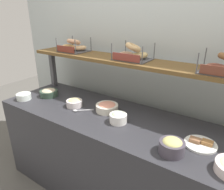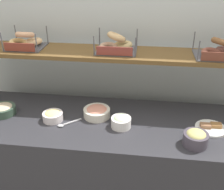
% 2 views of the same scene
% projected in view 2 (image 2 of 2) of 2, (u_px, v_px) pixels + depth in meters
% --- Properties ---
extents(back_wall, '(3.41, 0.06, 2.40)m').
position_uv_depth(back_wall, '(121.00, 50.00, 2.30)').
color(back_wall, '#B5BFBF').
rests_on(back_wall, ground_plane).
extents(deli_counter, '(2.21, 0.70, 0.85)m').
position_uv_depth(deli_counter, '(113.00, 167.00, 2.17)').
color(deli_counter, '#2D2D33').
rests_on(deli_counter, ground_plane).
extents(upper_shelf, '(2.17, 0.32, 0.03)m').
position_uv_depth(upper_shelf, '(118.00, 54.00, 2.02)').
color(upper_shelf, brown).
rests_on(upper_shelf, shelf_riser_left).
extents(bowl_egg_salad, '(0.14, 0.14, 0.08)m').
position_uv_depth(bowl_egg_salad, '(53.00, 116.00, 1.98)').
color(bowl_egg_salad, white).
rests_on(bowl_egg_salad, deli_counter).
extents(bowl_scallion_spread, '(0.14, 0.14, 0.09)m').
position_uv_depth(bowl_scallion_spread, '(121.00, 121.00, 1.90)').
color(bowl_scallion_spread, white).
rests_on(bowl_scallion_spread, deli_counter).
extents(bowl_tuna_salad, '(0.18, 0.18, 0.08)m').
position_uv_depth(bowl_tuna_salad, '(3.00, 110.00, 2.05)').
color(bowl_tuna_salad, '#354A3B').
rests_on(bowl_tuna_salad, deli_counter).
extents(bowl_lox_spread, '(0.20, 0.20, 0.08)m').
position_uv_depth(bowl_lox_spread, '(97.00, 112.00, 2.02)').
color(bowl_lox_spread, silver).
rests_on(bowl_lox_spread, deli_counter).
extents(bowl_hummus, '(0.16, 0.16, 0.11)m').
position_uv_depth(bowl_hummus, '(196.00, 138.00, 1.72)').
color(bowl_hummus, '#47414D').
rests_on(bowl_hummus, deli_counter).
extents(serving_plate_white, '(0.21, 0.21, 0.04)m').
position_uv_depth(serving_plate_white, '(211.00, 128.00, 1.88)').
color(serving_plate_white, white).
rests_on(serving_plate_white, deli_counter).
extents(serving_spoon_near_plate, '(0.15, 0.12, 0.01)m').
position_uv_depth(serving_spoon_near_plate, '(66.00, 124.00, 1.93)').
color(serving_spoon_near_plate, '#B7B7BC').
rests_on(serving_spoon_near_plate, deli_counter).
extents(bagel_basket_plain, '(0.27, 0.25, 0.14)m').
position_uv_depth(bagel_basket_plain, '(26.00, 41.00, 2.08)').
color(bagel_basket_plain, '#4C4C51').
rests_on(bagel_basket_plain, upper_shelf).
extents(bagel_basket_sesame, '(0.30, 0.25, 0.15)m').
position_uv_depth(bagel_basket_sesame, '(116.00, 45.00, 2.00)').
color(bagel_basket_sesame, '#4C4C51').
rests_on(bagel_basket_sesame, upper_shelf).
extents(bagel_basket_cinnamon_raisin, '(0.34, 0.25, 0.15)m').
position_uv_depth(bagel_basket_cinnamon_raisin, '(220.00, 50.00, 1.90)').
color(bagel_basket_cinnamon_raisin, '#4C4C51').
rests_on(bagel_basket_cinnamon_raisin, upper_shelf).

